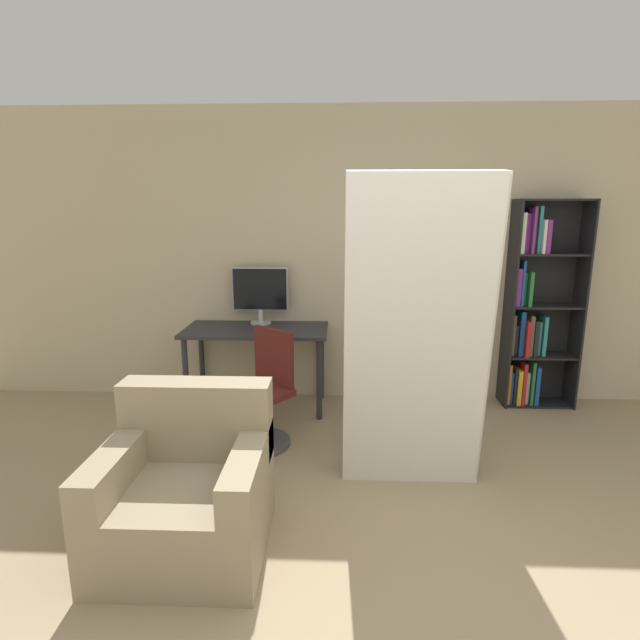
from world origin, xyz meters
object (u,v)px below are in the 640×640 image
object	(u,v)px
office_chair	(261,400)
mattress_far	(413,331)
mattress_near	(417,338)
monitor	(260,292)
bookshelf	(533,312)
armchair	(188,490)

from	to	relation	value
office_chair	mattress_far	size ratio (longest dim) A/B	0.44
office_chair	mattress_near	xyz separation A→B (m)	(1.09, -0.57, 0.66)
monitor	mattress_far	bearing A→B (deg)	-46.88
bookshelf	mattress_near	distance (m)	1.96
monitor	bookshelf	world-z (taller)	bookshelf
bookshelf	mattress_far	size ratio (longest dim) A/B	0.93
armchair	bookshelf	bearing A→B (deg)	39.57
armchair	office_chair	bearing A→B (deg)	80.26
mattress_far	armchair	size ratio (longest dim) A/B	2.38
office_chair	mattress_near	bearing A→B (deg)	-27.67
mattress_near	mattress_far	size ratio (longest dim) A/B	1.00
monitor	bookshelf	distance (m)	2.51
mattress_near	armchair	world-z (taller)	mattress_near
armchair	mattress_near	bearing A→B (deg)	26.63
armchair	mattress_far	bearing A→B (deg)	32.45
office_chair	bookshelf	distance (m)	2.59
office_chair	bookshelf	bearing A→B (deg)	21.00
mattress_near	mattress_far	xyz separation A→B (m)	(0.00, 0.17, 0.00)
bookshelf	mattress_near	size ratio (longest dim) A/B	0.93
office_chair	armchair	bearing A→B (deg)	-99.74
monitor	mattress_near	world-z (taller)	mattress_near
monitor	mattress_far	size ratio (longest dim) A/B	0.26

